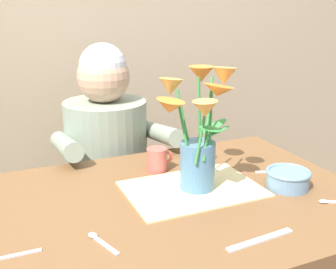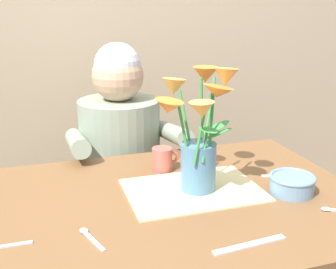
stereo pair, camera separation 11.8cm
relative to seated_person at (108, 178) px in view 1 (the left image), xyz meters
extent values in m
cube|color=tan|center=(-0.01, 0.43, 0.69)|extent=(4.00, 0.10, 2.50)
cube|color=brown|center=(-0.01, -0.62, 0.16)|extent=(1.20, 0.80, 0.04)
cylinder|color=brown|center=(0.53, -0.28, -0.21)|extent=(0.06, 0.06, 0.70)
cylinder|color=#4C4C56|center=(0.00, 0.00, -0.36)|extent=(0.30, 0.30, 0.40)
cylinder|color=gray|center=(0.00, 0.00, 0.09)|extent=(0.34, 0.34, 0.50)
sphere|color=tan|center=(0.00, 0.00, 0.44)|extent=(0.21, 0.21, 0.21)
sphere|color=silver|center=(0.00, 0.00, 0.48)|extent=(0.19, 0.19, 0.19)
cylinder|color=gray|center=(-0.19, -0.14, 0.22)|extent=(0.07, 0.33, 0.12)
cylinder|color=gray|center=(0.19, -0.14, 0.22)|extent=(0.07, 0.33, 0.12)
cube|color=beige|center=(0.11, -0.58, 0.18)|extent=(0.40, 0.28, 0.00)
cylinder|color=teal|center=(0.12, -0.58, 0.25)|extent=(0.11, 0.11, 0.15)
cylinder|color=#388E42|center=(0.16, -0.59, 0.40)|extent=(0.04, 0.07, 0.23)
cone|color=#EFA84C|center=(0.19, -0.60, 0.52)|extent=(0.10, 0.10, 0.05)
sphere|color=#E5D14C|center=(0.19, -0.60, 0.53)|extent=(0.02, 0.02, 0.02)
cylinder|color=#388E42|center=(0.15, -0.54, 0.40)|extent=(0.02, 0.01, 0.23)
cone|color=orange|center=(0.17, -0.50, 0.51)|extent=(0.08, 0.08, 0.05)
sphere|color=#E5D14C|center=(0.17, -0.50, 0.52)|extent=(0.02, 0.02, 0.02)
cylinder|color=#388E42|center=(0.10, -0.54, 0.38)|extent=(0.04, 0.05, 0.19)
cone|color=#EFA84C|center=(0.08, -0.49, 0.48)|extent=(0.10, 0.10, 0.06)
sphere|color=#E5D14C|center=(0.08, -0.49, 0.48)|extent=(0.02, 0.02, 0.02)
cylinder|color=#388E42|center=(0.07, -0.59, 0.37)|extent=(0.04, 0.02, 0.17)
cone|color=orange|center=(0.02, -0.60, 0.45)|extent=(0.11, 0.11, 0.05)
sphere|color=#E5D14C|center=(0.02, -0.60, 0.45)|extent=(0.02, 0.02, 0.02)
cylinder|color=#388E42|center=(0.10, -0.63, 0.37)|extent=(0.04, 0.01, 0.17)
cone|color=#EFA84C|center=(0.09, -0.68, 0.45)|extent=(0.07, 0.07, 0.05)
sphere|color=#E5D14C|center=(0.09, -0.68, 0.46)|extent=(0.02, 0.02, 0.02)
cylinder|color=#388E42|center=(0.14, -0.61, 0.38)|extent=(0.06, 0.06, 0.20)
cone|color=orange|center=(0.15, -0.64, 0.49)|extent=(0.09, 0.09, 0.04)
sphere|color=#E5D14C|center=(0.15, -0.64, 0.49)|extent=(0.02, 0.02, 0.02)
ellipsoid|color=#388E42|center=(0.12, -0.64, 0.39)|extent=(0.05, 0.09, 0.02)
ellipsoid|color=#388E42|center=(0.18, -0.59, 0.35)|extent=(0.09, 0.04, 0.05)
ellipsoid|color=#388E42|center=(0.18, -0.58, 0.37)|extent=(0.09, 0.05, 0.04)
cylinder|color=#6689A8|center=(0.38, -0.68, 0.20)|extent=(0.13, 0.13, 0.05)
torus|color=#6689A8|center=(0.38, -0.68, 0.23)|extent=(0.14, 0.14, 0.01)
cube|color=silver|center=(0.13, -0.90, 0.18)|extent=(0.19, 0.03, 0.00)
cylinder|color=#CC564C|center=(0.06, -0.40, 0.22)|extent=(0.07, 0.07, 0.08)
torus|color=#CC564C|center=(0.10, -0.40, 0.22)|extent=(0.04, 0.01, 0.04)
ellipsoid|color=silver|center=(0.41, -0.81, 0.18)|extent=(0.03, 0.03, 0.01)
cube|color=silver|center=(-0.41, -0.73, 0.18)|extent=(0.10, 0.01, 0.00)
cube|color=silver|center=(-0.22, -0.78, 0.18)|extent=(0.04, 0.10, 0.00)
ellipsoid|color=silver|center=(-0.24, -0.72, 0.18)|extent=(0.03, 0.03, 0.01)
cube|color=silver|center=(0.41, -0.57, 0.18)|extent=(0.10, 0.04, 0.00)
ellipsoid|color=silver|center=(0.46, -0.59, 0.18)|extent=(0.03, 0.03, 0.01)
camera|label=1|loc=(-0.42, -1.60, 0.71)|focal=44.10mm
camera|label=2|loc=(-0.31, -1.64, 0.71)|focal=44.10mm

